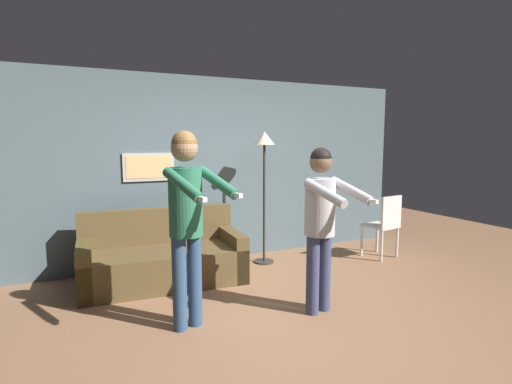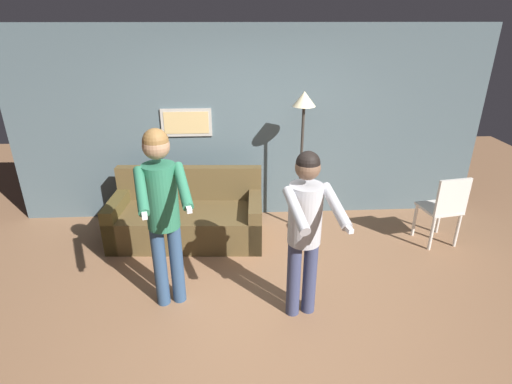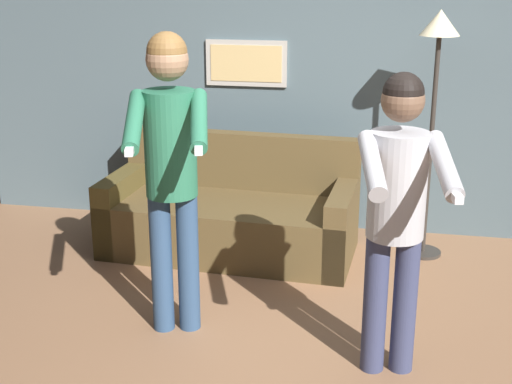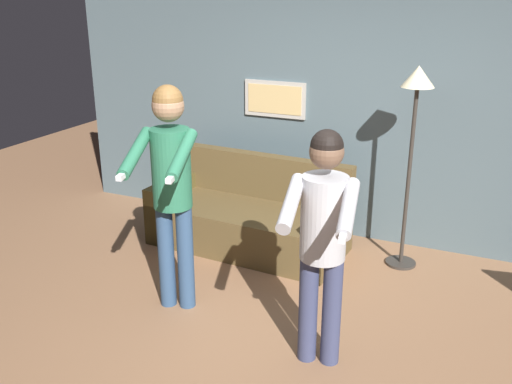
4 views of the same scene
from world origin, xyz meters
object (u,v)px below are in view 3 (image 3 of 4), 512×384
couch (231,216)px  person_standing_left (171,155)px  torchiere_lamp (437,63)px  person_standing_right (397,200)px

couch → person_standing_left: person_standing_left is taller
torchiere_lamp → person_standing_right: size_ratio=1.12×
person_standing_left → couch: bearing=88.1°
couch → person_standing_left: (-0.04, -1.31, 0.83)m
person_standing_left → person_standing_right: 1.30m
couch → person_standing_right: bearing=-51.1°
couch → torchiere_lamp: bearing=7.9°
couch → torchiere_lamp: size_ratio=1.05×
person_standing_left → person_standing_right: (1.28, -0.22, -0.11)m
couch → torchiere_lamp: 1.91m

